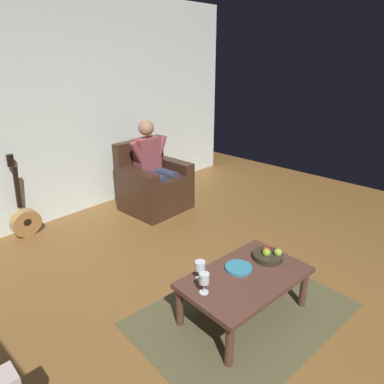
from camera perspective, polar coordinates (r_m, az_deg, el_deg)
ground_plane at (r=3.04m, az=13.85°, el=-21.03°), size 7.58×7.58×0.00m
wall_back at (r=4.68m, az=-21.28°, el=12.40°), size 6.01×0.06×2.77m
rug at (r=3.12m, az=8.34°, el=-19.10°), size 1.84×1.39×0.01m
armchair at (r=4.83m, az=-6.31°, el=1.04°), size 0.81×0.74×0.94m
person_seated at (r=4.71m, az=-6.23°, el=4.63°), size 0.62×0.60×1.22m
coffee_table at (r=2.91m, az=8.70°, el=-14.17°), size 1.08×0.72×0.39m
guitar at (r=4.56m, az=-25.61°, el=-4.02°), size 0.34×0.21×0.99m
wine_glass_near at (r=2.61m, az=1.99°, el=-14.12°), size 0.08×0.08×0.17m
wine_glass_far at (r=2.76m, az=1.33°, el=-12.13°), size 0.08×0.08×0.16m
fruit_bowl at (r=3.10m, az=12.37°, el=-10.06°), size 0.26×0.26×0.11m
decorative_dish at (r=2.94m, az=7.62°, el=-12.18°), size 0.22×0.22×0.02m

